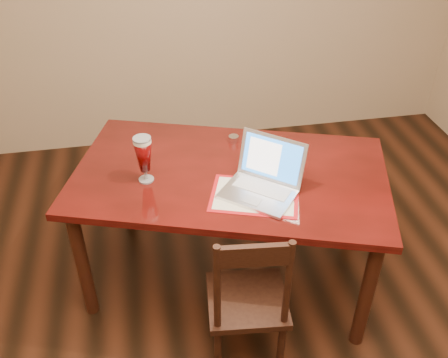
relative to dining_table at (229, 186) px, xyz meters
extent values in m
cube|color=#4F0C0A|center=(0.00, 0.01, 0.07)|extent=(1.92, 1.45, 0.04)
cylinder|color=black|center=(-0.85, -0.13, -0.33)|extent=(0.07, 0.07, 0.76)
cylinder|color=black|center=(0.61, -0.61, -0.33)|extent=(0.07, 0.07, 0.76)
cylinder|color=black|center=(-0.60, 0.62, -0.33)|extent=(0.07, 0.07, 0.76)
cylinder|color=black|center=(0.86, 0.14, -0.33)|extent=(0.07, 0.07, 0.76)
cube|color=#AE1015|center=(0.09, -0.22, 0.09)|extent=(0.53, 0.45, 0.00)
cube|color=beige|center=(0.09, -0.22, 0.09)|extent=(0.47, 0.39, 0.00)
cube|color=silver|center=(0.10, -0.23, 0.10)|extent=(0.44, 0.42, 0.02)
cube|color=silver|center=(0.14, -0.19, 0.11)|extent=(0.30, 0.27, 0.00)
cube|color=#BBBBC0|center=(0.06, -0.28, 0.11)|extent=(0.11, 0.11, 0.00)
cube|color=silver|center=(0.20, -0.11, 0.23)|extent=(0.32, 0.28, 0.24)
cube|color=blue|center=(0.20, -0.11, 0.23)|extent=(0.28, 0.24, 0.20)
cube|color=white|center=(0.17, -0.08, 0.23)|extent=(0.17, 0.15, 0.17)
cylinder|color=silver|center=(-0.45, 0.02, 0.09)|extent=(0.08, 0.08, 0.01)
cylinder|color=silver|center=(-0.45, 0.02, 0.13)|extent=(0.01, 0.01, 0.06)
cylinder|color=silver|center=(-0.45, 0.02, 0.34)|extent=(0.09, 0.09, 0.02)
cylinder|color=silver|center=(-0.45, 0.02, 0.35)|extent=(0.09, 0.09, 0.01)
cylinder|color=silver|center=(0.09, 0.31, 0.11)|extent=(0.06, 0.06, 0.04)
cylinder|color=silver|center=(0.19, 0.29, 0.11)|extent=(0.06, 0.06, 0.04)
cube|color=black|center=(-0.02, -0.56, -0.31)|extent=(0.43, 0.42, 0.04)
cylinder|color=black|center=(-0.19, -0.69, -0.52)|extent=(0.04, 0.04, 0.39)
cylinder|color=black|center=(0.13, -0.73, -0.52)|extent=(0.04, 0.04, 0.39)
cylinder|color=black|center=(-0.16, -0.39, -0.52)|extent=(0.04, 0.04, 0.39)
cylinder|color=black|center=(0.16, -0.42, -0.52)|extent=(0.04, 0.04, 0.39)
cylinder|color=black|center=(-0.19, -0.69, -0.03)|extent=(0.03, 0.03, 0.51)
cylinder|color=black|center=(0.13, -0.73, -0.03)|extent=(0.03, 0.03, 0.51)
cube|color=black|center=(-0.03, -0.71, 0.16)|extent=(0.32, 0.06, 0.11)
camera|label=1|loc=(-0.43, -2.18, 1.67)|focal=40.00mm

